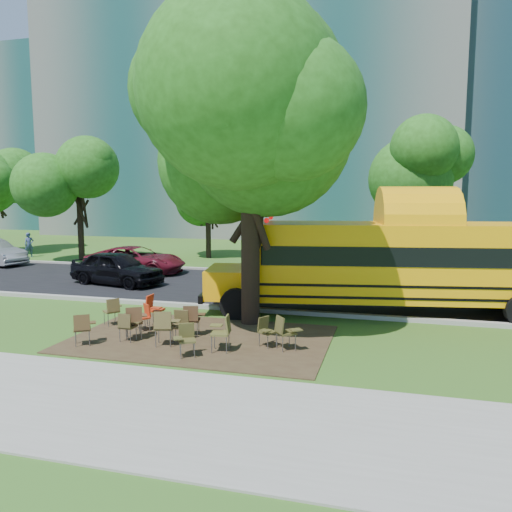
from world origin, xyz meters
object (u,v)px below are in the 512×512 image
(chair_0, at_px, (83,326))
(chair_8, at_px, (113,309))
(chair_9, at_px, (143,315))
(black_car, at_px, (117,268))
(bg_car_red, at_px, (136,260))
(chair_7, at_px, (285,330))
(chair_1, at_px, (128,324))
(chair_10, at_px, (153,307))
(main_tree, at_px, (250,140))
(chair_3, at_px, (179,323))
(chair_5, at_px, (186,337))
(chair_11, at_px, (192,317))
(pedestrian_a, at_px, (29,245))
(chair_6, at_px, (223,329))
(chair_12, at_px, (266,329))
(school_bus, at_px, (411,262))
(chair_4, at_px, (165,324))
(chair_2, at_px, (135,319))

(chair_0, height_order, chair_8, chair_0)
(chair_9, distance_m, black_car, 7.90)
(chair_9, xyz_separation_m, bg_car_red, (-5.36, 9.37, 0.19))
(chair_0, relative_size, chair_7, 0.96)
(chair_1, relative_size, chair_8, 0.95)
(chair_10, bearing_deg, main_tree, 110.56)
(chair_3, relative_size, bg_car_red, 0.18)
(chair_5, height_order, chair_11, chair_11)
(chair_1, height_order, chair_10, chair_10)
(bg_car_red, bearing_deg, chair_3, -147.42)
(chair_3, xyz_separation_m, pedestrian_a, (-16.53, 14.23, 0.24))
(chair_1, distance_m, chair_11, 1.75)
(chair_7, height_order, bg_car_red, bg_car_red)
(chair_1, bearing_deg, chair_5, -18.81)
(chair_0, height_order, chair_6, chair_6)
(chair_3, bearing_deg, main_tree, -122.67)
(chair_6, height_order, chair_12, chair_6)
(chair_12, distance_m, pedestrian_a, 23.56)
(chair_9, xyz_separation_m, chair_11, (1.60, -0.16, 0.07))
(chair_12, bearing_deg, chair_10, -76.10)
(school_bus, bearing_deg, black_car, 159.83)
(chair_10, xyz_separation_m, bg_car_red, (-5.38, 8.76, 0.10))
(chair_0, bearing_deg, bg_car_red, 78.34)
(chair_8, relative_size, chair_9, 1.07)
(chair_4, height_order, bg_car_red, bg_car_red)
(chair_7, bearing_deg, chair_11, -139.39)
(chair_9, height_order, chair_10, chair_10)
(chair_3, relative_size, chair_5, 1.04)
(school_bus, bearing_deg, chair_0, -154.61)
(chair_4, bearing_deg, chair_5, -50.66)
(main_tree, height_order, chair_11, main_tree)
(chair_1, relative_size, chair_3, 0.94)
(chair_2, bearing_deg, black_car, 90.19)
(school_bus, distance_m, black_car, 12.41)
(chair_0, relative_size, chair_6, 0.92)
(black_car, bearing_deg, chair_3, -126.62)
(bg_car_red, bearing_deg, chair_4, -149.35)
(chair_9, bearing_deg, chair_1, 135.02)
(chair_10, xyz_separation_m, chair_12, (3.80, -1.16, -0.09))
(chair_5, xyz_separation_m, chair_7, (2.23, 1.09, 0.05))
(chair_5, xyz_separation_m, chair_9, (-2.13, 1.83, -0.02))
(chair_3, relative_size, chair_10, 0.92)
(chair_0, height_order, chair_10, chair_10)
(chair_1, relative_size, chair_7, 0.89)
(bg_car_red, height_order, pedestrian_a, pedestrian_a)
(chair_1, relative_size, chair_12, 1.02)
(chair_8, bearing_deg, chair_1, -98.97)
(chair_0, distance_m, chair_8, 2.04)
(chair_0, xyz_separation_m, bg_car_red, (-4.54, 11.09, 0.14))
(main_tree, relative_size, school_bus, 0.73)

